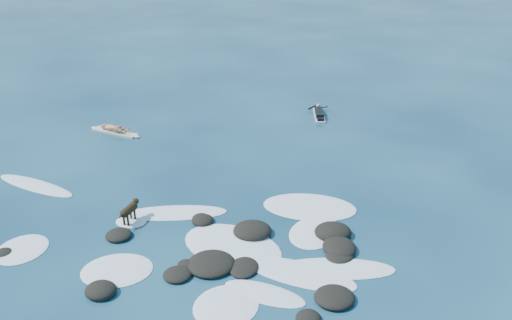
# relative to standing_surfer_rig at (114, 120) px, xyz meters

# --- Properties ---
(ground) EXTENTS (160.00, 160.00, 0.00)m
(ground) POSITION_rel_standing_surfer_rig_xyz_m (5.94, -7.48, -0.67)
(ground) COLOR #0A2642
(ground) RESTS_ON ground
(reef_rocks) EXTENTS (12.66, 6.70, 0.53)m
(reef_rocks) POSITION_rel_standing_surfer_rig_xyz_m (8.51, -9.28, -0.57)
(reef_rocks) COLOR black
(reef_rocks) RESTS_ON ground
(breaking_foam) EXTENTS (16.15, 8.50, 0.12)m
(breaking_foam) POSITION_rel_standing_surfer_rig_xyz_m (7.83, -8.23, -0.66)
(breaking_foam) COLOR white
(breaking_foam) RESTS_ON ground
(standing_surfer_rig) EXTENTS (2.96, 1.08, 1.70)m
(standing_surfer_rig) POSITION_rel_standing_surfer_rig_xyz_m (0.00, 0.00, 0.00)
(standing_surfer_rig) COLOR beige
(standing_surfer_rig) RESTS_ON ground
(paddling_surfer_rig) EXTENTS (1.18, 2.44, 0.42)m
(paddling_surfer_rig) POSITION_rel_standing_surfer_rig_xyz_m (9.38, 4.67, -0.53)
(paddling_surfer_rig) COLOR white
(paddling_surfer_rig) RESTS_ON ground
(dog) EXTENTS (0.42, 1.24, 0.79)m
(dog) POSITION_rel_standing_surfer_rig_xyz_m (4.36, -7.73, -0.15)
(dog) COLOR black
(dog) RESTS_ON ground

